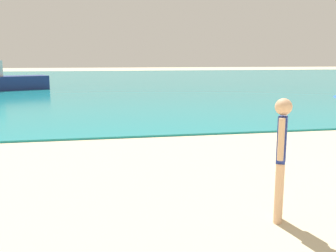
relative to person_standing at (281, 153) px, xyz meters
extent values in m
cube|color=teal|center=(-1.65, 36.02, -0.94)|extent=(160.00, 60.00, 0.06)
cylinder|color=#DDAD84|center=(0.04, 0.06, -0.55)|extent=(0.11, 0.11, 0.84)
cylinder|color=#DDAD84|center=(-0.04, -0.06, -0.55)|extent=(0.11, 0.11, 0.84)
cube|color=#233899|center=(0.00, 0.00, 0.18)|extent=(0.20, 0.23, 0.63)
sphere|color=#DDAD84|center=(0.00, 0.00, 0.63)|extent=(0.23, 0.23, 0.23)
cylinder|color=#DDAD84|center=(0.08, 0.13, 0.22)|extent=(0.08, 0.08, 0.56)
cylinder|color=#DDAD84|center=(-0.08, -0.13, 0.22)|extent=(0.08, 0.08, 0.56)
cube|color=navy|center=(-8.63, 23.83, -0.43)|extent=(6.31, 4.09, 0.96)
camera|label=1|loc=(-2.47, -4.65, 1.26)|focal=41.10mm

